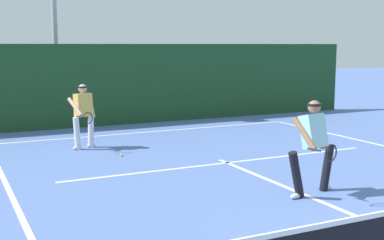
# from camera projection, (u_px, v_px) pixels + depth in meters

# --- Properties ---
(court_line_baseline_far) EXTENTS (9.24, 0.10, 0.01)m
(court_line_baseline_far) POSITION_uv_depth(u_px,v_px,m) (152.00, 132.00, 15.38)
(court_line_baseline_far) COLOR white
(court_line_baseline_far) RESTS_ON ground_plane
(court_line_service) EXTENTS (7.53, 0.10, 0.01)m
(court_line_service) POSITION_uv_depth(u_px,v_px,m) (227.00, 163.00, 11.33)
(court_line_service) COLOR white
(court_line_service) RESTS_ON ground_plane
(court_line_centre) EXTENTS (0.10, 6.40, 0.01)m
(court_line_centre) POSITION_uv_depth(u_px,v_px,m) (311.00, 197.00, 8.77)
(court_line_centre) COLOR white
(court_line_centre) RESTS_ON ground_plane
(player_near) EXTENTS (1.18, 0.91, 1.66)m
(player_near) POSITION_uv_depth(u_px,v_px,m) (313.00, 143.00, 8.83)
(player_near) COLOR black
(player_near) RESTS_ON ground_plane
(player_far) EXTENTS (0.71, 0.92, 1.63)m
(player_far) POSITION_uv_depth(u_px,v_px,m) (83.00, 113.00, 12.77)
(player_far) COLOR silver
(player_far) RESTS_ON ground_plane
(tennis_ball_extra) EXTENTS (0.07, 0.07, 0.07)m
(tennis_ball_extra) POSITION_uv_depth(u_px,v_px,m) (121.00, 155.00, 12.00)
(tennis_ball_extra) COLOR #D1E033
(tennis_ball_extra) RESTS_ON ground_plane
(back_fence_windscreen) EXTENTS (17.16, 0.12, 2.63)m
(back_fence_windscreen) POSITION_uv_depth(u_px,v_px,m) (132.00, 84.00, 16.77)
(back_fence_windscreen) COLOR #1D4222
(back_fence_windscreen) RESTS_ON ground_plane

